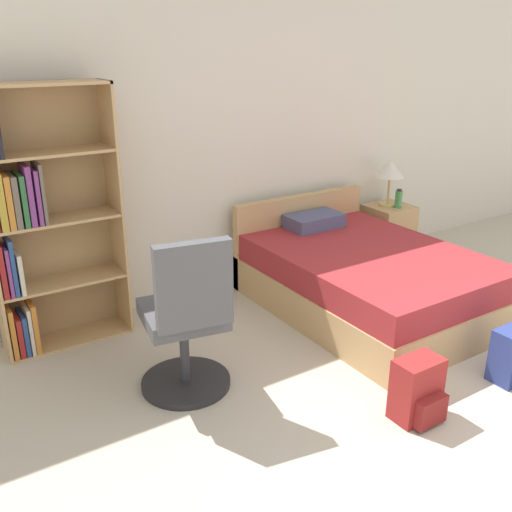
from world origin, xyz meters
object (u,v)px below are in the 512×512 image
nightstand (387,232)px  bookshelf (36,223)px  water_bottle (399,199)px  backpack_red (418,391)px  office_chair (187,324)px  table_lamp (390,170)px  bed (363,277)px

nightstand → bookshelf: bearing=179.2°
water_bottle → backpack_red: bearing=-132.7°
office_chair → nightstand: (2.77, 1.07, -0.21)m
nightstand → table_lamp: table_lamp is taller
nightstand → table_lamp: bearing=125.6°
nightstand → water_bottle: bearing=-85.4°
office_chair → table_lamp: (2.76, 1.09, 0.42)m
nightstand → water_bottle: 0.38m
bed → backpack_red: bed is taller
bookshelf → backpack_red: 2.70m
table_lamp → bookshelf: bearing=179.6°
office_chair → nightstand: office_chair is taller
office_chair → table_lamp: office_chair is taller
nightstand → table_lamp: 0.63m
bookshelf → bed: bookshelf is taller
bed → office_chair: bearing=-169.2°
nightstand → table_lamp: size_ratio=1.23×
nightstand → office_chair: bearing=-159.0°
bed → water_bottle: (1.02, 0.63, 0.37)m
office_chair → bed: bearing=10.8°
table_lamp → water_bottle: table_lamp is taller
nightstand → water_bottle: size_ratio=2.94×
nightstand → table_lamp: (-0.01, 0.02, 0.63)m
bed → water_bottle: bearing=31.6°
bookshelf → nightstand: size_ratio=3.34×
nightstand → backpack_red: bearing=-131.2°
bed → office_chair: size_ratio=1.81×
table_lamp → water_bottle: (0.02, -0.12, -0.26)m
office_chair → backpack_red: size_ratio=2.79×
backpack_red → table_lamp: bearing=49.4°
bookshelf → bed: bearing=-18.4°
office_chair → water_bottle: bearing=19.1°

